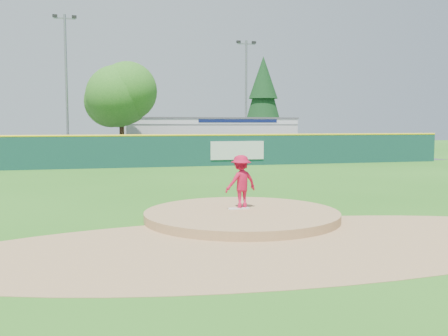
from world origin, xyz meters
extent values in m
plane|color=#286B19|center=(0.00, 0.00, 0.00)|extent=(120.00, 120.00, 0.00)
cylinder|color=#9E774C|center=(0.00, 0.00, 0.00)|extent=(5.50, 5.50, 0.50)
cube|color=white|center=(0.00, 0.30, 0.27)|extent=(0.60, 0.15, 0.04)
cylinder|color=#9E774C|center=(0.00, -3.00, 0.01)|extent=(15.40, 15.40, 0.01)
cube|color=#38383A|center=(0.00, 27.00, 0.01)|extent=(44.00, 16.00, 0.02)
imported|color=#BC1035|center=(0.09, 0.39, 1.03)|extent=(1.14, 0.87, 1.56)
imported|color=silver|center=(-4.78, 24.92, 0.67)|extent=(5.04, 3.10, 1.30)
cube|color=silver|center=(6.00, 32.00, 1.60)|extent=(15.00, 8.00, 3.20)
cube|color=white|center=(6.00, 27.98, 3.00)|extent=(15.00, 0.06, 0.55)
cube|color=#0F194C|center=(8.00, 27.94, 3.00)|extent=(7.00, 0.03, 0.28)
cube|color=#59595B|center=(6.00, 32.00, 3.25)|extent=(15.20, 8.20, 0.12)
cube|color=silver|center=(5.03, 17.92, 1.00)|extent=(3.60, 0.04, 1.20)
cube|color=#133D37|center=(0.00, 18.00, 1.00)|extent=(40.00, 0.10, 2.00)
cylinder|color=yellow|center=(0.00, 18.00, 2.00)|extent=(40.00, 0.14, 0.14)
cylinder|color=#382314|center=(-2.00, 25.00, 1.30)|extent=(0.36, 0.36, 2.60)
sphere|color=#387F23|center=(-2.00, 25.00, 4.56)|extent=(5.60, 5.60, 5.60)
cylinder|color=#382314|center=(13.00, 36.00, 0.80)|extent=(0.40, 0.40, 1.60)
cone|color=#113A16|center=(13.00, 36.00, 5.55)|extent=(4.40, 4.40, 7.90)
cylinder|color=gray|center=(-6.00, 27.00, 5.50)|extent=(0.20, 0.20, 11.00)
cube|color=gray|center=(-6.00, 27.00, 10.70)|extent=(1.60, 0.10, 0.10)
cube|color=black|center=(-6.70, 27.00, 10.85)|extent=(0.35, 0.25, 0.20)
cube|color=black|center=(-5.30, 27.00, 10.85)|extent=(0.35, 0.25, 0.20)
cylinder|color=gray|center=(9.00, 29.00, 5.00)|extent=(0.20, 0.20, 10.00)
cube|color=gray|center=(9.00, 29.00, 9.70)|extent=(1.60, 0.10, 0.10)
cube|color=black|center=(8.30, 29.00, 9.85)|extent=(0.35, 0.25, 0.20)
cube|color=black|center=(9.70, 29.00, 9.85)|extent=(0.35, 0.25, 0.20)
camera|label=1|loc=(-3.98, -13.36, 2.69)|focal=40.00mm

